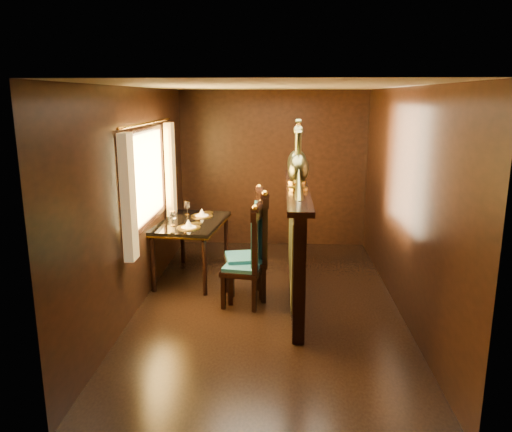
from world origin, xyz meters
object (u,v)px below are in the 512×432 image
(chair_left, at_px, (252,252))
(chair_right, at_px, (255,241))
(dining_table, at_px, (191,226))
(peacock_left, at_px, (299,156))
(peacock_right, at_px, (297,151))

(chair_left, bearing_deg, chair_right, 96.56)
(chair_left, distance_m, chair_right, 0.26)
(chair_right, bearing_deg, dining_table, 131.55)
(dining_table, xyz_separation_m, peacock_left, (1.38, -0.83, 1.04))
(peacock_left, bearing_deg, chair_left, -171.14)
(peacock_left, bearing_deg, dining_table, 149.07)
(dining_table, bearing_deg, chair_left, -39.68)
(dining_table, relative_size, chair_left, 1.12)
(dining_table, xyz_separation_m, chair_right, (0.88, -0.65, -0.00))
(chair_left, xyz_separation_m, chair_right, (0.02, 0.26, 0.06))
(chair_left, relative_size, peacock_left, 1.61)
(chair_right, height_order, peacock_right, peacock_right)
(peacock_left, distance_m, peacock_right, 0.48)
(dining_table, distance_m, peacock_right, 1.76)
(chair_right, xyz_separation_m, peacock_right, (0.50, 0.30, 1.04))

